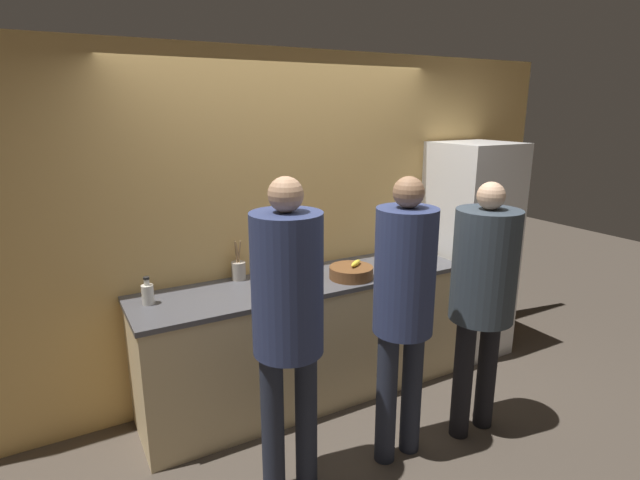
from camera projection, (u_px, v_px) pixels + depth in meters
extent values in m
plane|color=#4C4238|center=(330.00, 419.00, 3.61)|extent=(14.00, 14.00, 0.00)
cube|color=#E0B266|center=(285.00, 225.00, 3.87)|extent=(5.20, 0.06, 2.60)
cube|color=beige|center=(306.00, 340.00, 3.81)|extent=(2.49, 0.66, 0.92)
cube|color=#4C4C51|center=(305.00, 281.00, 3.69)|extent=(2.52, 0.69, 0.03)
cube|color=white|center=(469.00, 250.00, 4.46)|extent=(0.64, 0.64, 1.90)
cylinder|color=#99999E|center=(483.00, 252.00, 4.06)|extent=(0.02, 0.02, 0.66)
cylinder|color=#232838|center=(273.00, 427.00, 2.81)|extent=(0.13, 0.13, 0.89)
cylinder|color=#232838|center=(306.00, 416.00, 2.91)|extent=(0.13, 0.13, 0.89)
cylinder|color=navy|center=(287.00, 284.00, 2.64)|extent=(0.39, 0.39, 0.78)
sphere|color=tan|center=(286.00, 194.00, 2.52)|extent=(0.19, 0.19, 0.19)
cylinder|color=#232838|center=(386.00, 398.00, 3.10)|extent=(0.13, 0.13, 0.87)
cylinder|color=#232838|center=(412.00, 390.00, 3.19)|extent=(0.13, 0.13, 0.87)
cylinder|color=navy|center=(405.00, 271.00, 2.93)|extent=(0.36, 0.36, 0.76)
sphere|color=#936B4C|center=(409.00, 192.00, 2.81)|extent=(0.18, 0.18, 0.18)
cylinder|color=black|center=(463.00, 380.00, 3.34)|extent=(0.13, 0.13, 0.84)
cylinder|color=black|center=(487.00, 371.00, 3.45)|extent=(0.13, 0.13, 0.84)
cylinder|color=#333D47|center=(485.00, 266.00, 3.19)|extent=(0.41, 0.41, 0.73)
sphere|color=#DBAD89|center=(491.00, 196.00, 3.08)|extent=(0.17, 0.17, 0.17)
cylinder|color=brown|center=(351.00, 272.00, 3.69)|extent=(0.33, 0.33, 0.09)
ellipsoid|color=yellow|center=(356.00, 263.00, 3.69)|extent=(0.15, 0.12, 0.04)
cylinder|color=#ADA393|center=(239.00, 271.00, 3.65)|extent=(0.10, 0.10, 0.13)
cylinder|color=#99754C|center=(236.00, 257.00, 3.62)|extent=(0.01, 0.05, 0.24)
cylinder|color=#99754C|center=(239.00, 256.00, 3.64)|extent=(0.03, 0.05, 0.24)
cylinder|color=#99754C|center=(238.00, 257.00, 3.62)|extent=(0.05, 0.01, 0.24)
cylinder|color=silver|center=(148.00, 295.00, 3.20)|extent=(0.08, 0.08, 0.13)
cylinder|color=silver|center=(147.00, 282.00, 3.17)|extent=(0.03, 0.03, 0.04)
cylinder|color=black|center=(146.00, 278.00, 3.17)|extent=(0.04, 0.04, 0.01)
cylinder|color=#A33D33|center=(297.00, 284.00, 3.46)|extent=(0.09, 0.09, 0.08)
cylinder|color=#28282D|center=(262.00, 293.00, 3.29)|extent=(0.08, 0.08, 0.09)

